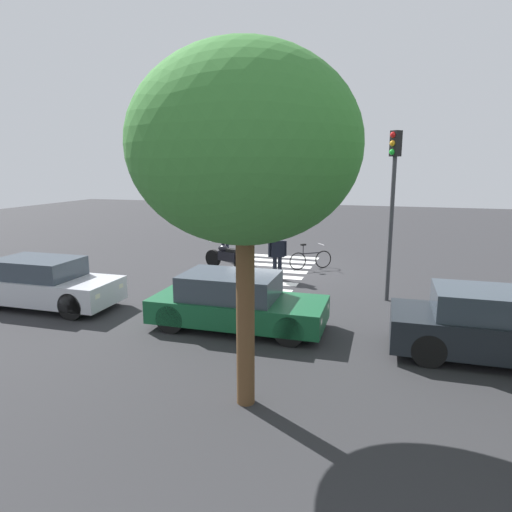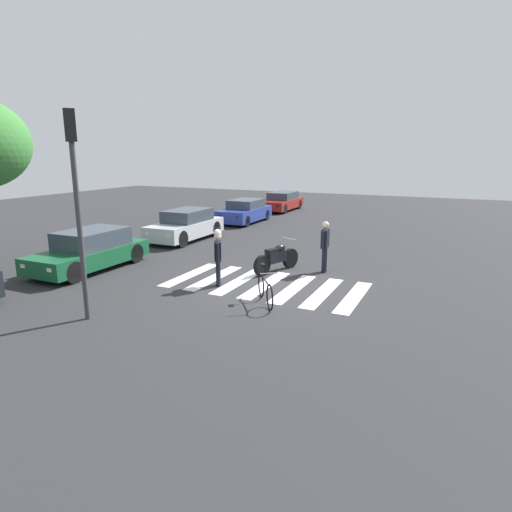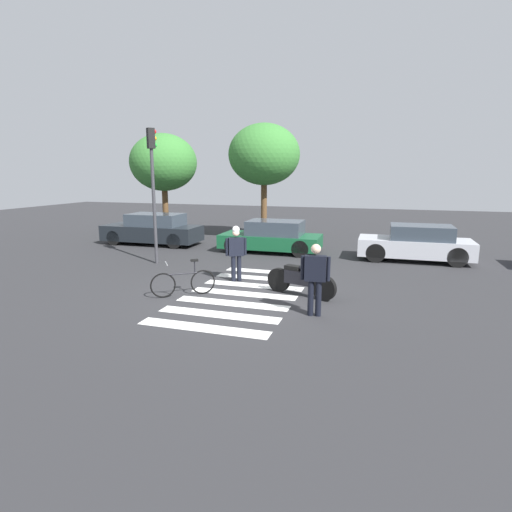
% 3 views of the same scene
% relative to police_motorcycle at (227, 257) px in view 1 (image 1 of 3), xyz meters
% --- Properties ---
extents(ground_plane, '(60.00, 60.00, 0.00)m').
position_rel_police_motorcycle_xyz_m(ground_plane, '(-1.54, -0.28, -0.47)').
color(ground_plane, '#2B2B2D').
extents(police_motorcycle, '(2.03, 0.91, 1.06)m').
position_rel_police_motorcycle_xyz_m(police_motorcycle, '(0.00, 0.00, 0.00)').
color(police_motorcycle, black).
rests_on(police_motorcycle, ground_plane).
extents(leaning_bicycle, '(1.45, 1.08, 1.00)m').
position_rel_police_motorcycle_xyz_m(leaning_bicycle, '(-3.05, -0.94, -0.09)').
color(leaning_bicycle, black).
rests_on(leaning_bicycle, ground_plane).
extents(officer_on_foot, '(0.59, 0.40, 1.73)m').
position_rel_police_motorcycle_xyz_m(officer_on_foot, '(-2.22, 0.97, 0.52)').
color(officer_on_foot, black).
rests_on(officer_on_foot, ground_plane).
extents(officer_by_motorcycle, '(0.68, 0.25, 1.72)m').
position_rel_police_motorcycle_xyz_m(officer_by_motorcycle, '(0.63, -1.47, 0.51)').
color(officer_by_motorcycle, black).
rests_on(officer_by_motorcycle, ground_plane).
extents(crosswalk_stripes, '(3.02, 5.85, 0.01)m').
position_rel_police_motorcycle_xyz_m(crosswalk_stripes, '(-1.54, -0.28, -0.47)').
color(crosswalk_stripes, silver).
rests_on(crosswalk_stripes, ground_plane).
extents(car_black_suv, '(4.62, 1.74, 1.45)m').
position_rel_police_motorcycle_xyz_m(car_black_suv, '(-8.28, 6.13, 0.22)').
color(car_black_suv, black).
rests_on(car_black_suv, ground_plane).
extents(car_green_compact, '(4.23, 1.79, 1.35)m').
position_rel_police_motorcycle_xyz_m(car_green_compact, '(-2.41, 5.90, 0.18)').
color(car_green_compact, black).
rests_on(car_green_compact, ground_plane).
extents(car_silver_sedan, '(4.15, 1.71, 1.38)m').
position_rel_police_motorcycle_xyz_m(car_silver_sedan, '(3.31, 5.85, 0.19)').
color(car_silver_sedan, black).
rests_on(car_silver_sedan, ground_plane).
extents(traffic_light_pole, '(0.34, 0.35, 4.86)m').
position_rel_police_motorcycle_xyz_m(traffic_light_pole, '(-5.92, 2.49, 2.75)').
color(traffic_light_pole, '#38383D').
rests_on(traffic_light_pole, ground_plane).
extents(street_tree_mid, '(3.53, 3.53, 5.71)m').
position_rel_police_motorcycle_xyz_m(street_tree_mid, '(-3.74, 9.25, 3.72)').
color(street_tree_mid, brown).
rests_on(street_tree_mid, ground_plane).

